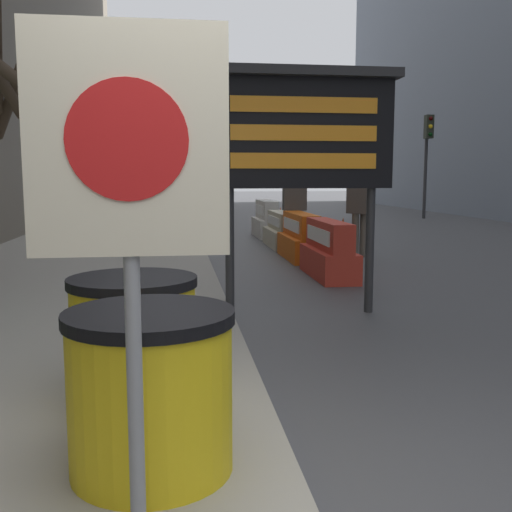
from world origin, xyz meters
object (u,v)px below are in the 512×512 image
barrel_drum_foreground (151,390)px  pedestrian_passerby (360,204)px  jersey_barrier_white (267,221)px  traffic_cone_near (273,220)px  traffic_cone_far (281,223)px  message_board (302,132)px  traffic_cone_mid (343,236)px  traffic_light_far_side (428,144)px  pedestrian_worker (294,201)px  jersey_barrier_red_striped (329,252)px  barrel_drum_middle (134,338)px  jersey_barrier_cream (282,231)px  traffic_light_near_curb (203,145)px  jersey_barrier_orange_far (301,239)px  warning_sign (129,181)px

barrel_drum_foreground → pedestrian_passerby: size_ratio=0.47×
jersey_barrier_white → pedestrian_passerby: size_ratio=0.96×
traffic_cone_near → pedestrian_passerby: (0.66, -6.19, 0.74)m
traffic_cone_far → traffic_cone_near: bearing=84.9°
message_board → traffic_cone_far: bearing=81.4°
barrel_drum_foreground → jersey_barrier_white: 12.70m
traffic_cone_far → pedestrian_passerby: size_ratio=0.45×
traffic_cone_mid → traffic_cone_far: (-0.70, 3.20, 0.03)m
jersey_barrier_white → traffic_light_far_side: bearing=40.5°
pedestrian_worker → jersey_barrier_red_striped: bearing=90.2°
jersey_barrier_red_striped → traffic_cone_near: (0.52, 8.36, -0.09)m
barrel_drum_middle → jersey_barrier_cream: (2.64, 9.27, -0.20)m
jersey_barrier_white → traffic_light_near_curb: (-1.46, 3.20, 2.08)m
traffic_light_far_side → pedestrian_passerby: (-5.68, -9.97, -1.70)m
message_board → jersey_barrier_cream: 6.81m
traffic_cone_near → pedestrian_passerby: bearing=-83.9°
traffic_light_near_curb → pedestrian_worker: bearing=-76.3°
message_board → jersey_barrier_white: bearing=83.7°
message_board → traffic_cone_mid: 5.75m
jersey_barrier_red_striped → jersey_barrier_white: size_ratio=1.03×
jersey_barrier_orange_far → jersey_barrier_cream: bearing=90.0°
barrel_drum_middle → traffic_light_far_side: bearing=61.3°
traffic_cone_mid → traffic_light_far_side: 11.35m
message_board → jersey_barrier_red_striped: 3.09m
barrel_drum_middle → traffic_light_far_side: 19.87m
barrel_drum_middle → jersey_barrier_white: 11.77m
jersey_barrier_red_striped → barrel_drum_middle: bearing=-117.0°
barrel_drum_middle → message_board: message_board is taller
traffic_cone_mid → pedestrian_passerby: pedestrian_passerby is taller
message_board → traffic_light_near_curb: size_ratio=0.79×
jersey_barrier_orange_far → jersey_barrier_cream: size_ratio=0.99×
barrel_drum_foreground → warning_sign: 1.19m
barrel_drum_foreground → traffic_cone_near: bearing=78.3°
traffic_cone_mid → pedestrian_passerby: size_ratio=0.42×
jersey_barrier_red_striped → traffic_light_near_curb: size_ratio=0.51×
traffic_cone_far → pedestrian_passerby: pedestrian_passerby is taller
traffic_light_near_curb → traffic_cone_near: bearing=-29.9°
traffic_light_near_curb → barrel_drum_middle: bearing=-94.6°
barrel_drum_foreground → traffic_light_far_side: 20.67m
warning_sign → jersey_barrier_white: bearing=79.1°
barrel_drum_middle → pedestrian_passerby: 8.29m
jersey_barrier_orange_far → traffic_cone_far: jersey_barrier_orange_far is taller
traffic_cone_mid → traffic_cone_far: bearing=102.4°
barrel_drum_foreground → pedestrian_worker: (2.59, 9.31, 0.52)m
jersey_barrier_cream → traffic_light_far_side: 10.84m
message_board → jersey_barrier_white: (0.96, 8.73, -1.62)m
jersey_barrier_white → pedestrian_passerby: bearing=-74.1°
traffic_cone_mid → traffic_light_far_side: bearing=58.2°
jersey_barrier_cream → traffic_cone_near: jersey_barrier_cream is taller
traffic_cone_mid → jersey_barrier_orange_far: bearing=-148.5°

